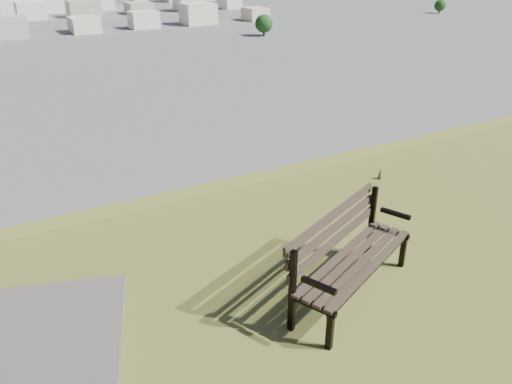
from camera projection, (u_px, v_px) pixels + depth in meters
park_bench at (347, 251)px, 4.85m from camera, size 1.71×1.14×0.86m
arena at (56, 0)px, 250.86m from camera, size 54.40×24.85×22.58m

